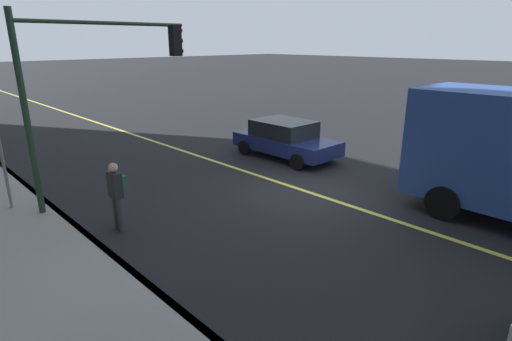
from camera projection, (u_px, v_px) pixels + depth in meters
The scene contains 8 objects.
ground at pixel (303, 191), 12.72m from camera, with size 200.00×200.00×0.00m, color black.
sidewalk_slab at pixel (22, 292), 7.45m from camera, with size 80.00×3.66×0.15m, color gray.
curb_edge at pixel (113, 259), 8.60m from camera, with size 80.00×0.16×0.15m, color slate.
lane_stripe_center at pixel (303, 190), 12.72m from camera, with size 80.00×0.16×0.01m, color #D8CC4C.
car_navy at pixel (285, 139), 16.17m from camera, with size 4.32×2.06×1.47m.
pedestrian_with_backpack at pixel (116, 191), 9.83m from camera, with size 0.41×0.37×1.72m.
traffic_light_mast at pixel (98, 73), 10.96m from camera, with size 0.28×4.77×5.22m.
street_sign_post at pixel (2, 157), 10.63m from camera, with size 0.60×0.08×2.67m.
Camera 1 is at (-7.60, 9.31, 4.47)m, focal length 28.55 mm.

